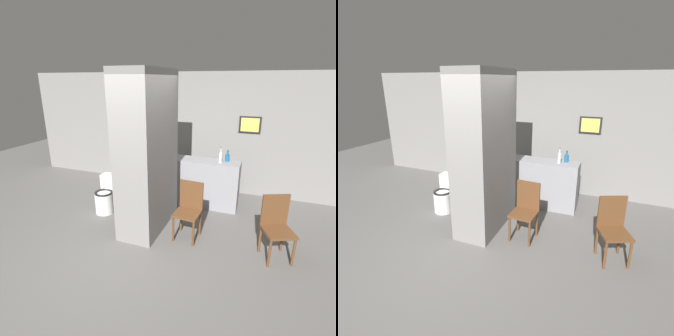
# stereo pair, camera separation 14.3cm
# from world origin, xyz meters

# --- Properties ---
(ground_plane) EXTENTS (14.00, 14.00, 0.00)m
(ground_plane) POSITION_xyz_m (0.00, 0.00, 0.00)
(ground_plane) COLOR #5B5956
(wall_back) EXTENTS (8.00, 0.09, 2.60)m
(wall_back) POSITION_xyz_m (-0.00, 2.63, 1.30)
(wall_back) COLOR gray
(wall_back) RESTS_ON ground_plane
(pillar_center) EXTENTS (0.62, 1.28, 2.60)m
(pillar_center) POSITION_xyz_m (0.07, 0.64, 1.30)
(pillar_center) COLOR gray
(pillar_center) RESTS_ON ground_plane
(counter_shelf) EXTENTS (1.42, 0.44, 0.95)m
(counter_shelf) POSITION_xyz_m (0.75, 1.75, 0.47)
(counter_shelf) COLOR gray
(counter_shelf) RESTS_ON ground_plane
(toilet) EXTENTS (0.35, 0.51, 0.69)m
(toilet) POSITION_xyz_m (-0.92, 0.81, 0.30)
(toilet) COLOR white
(toilet) RESTS_ON ground_plane
(chair_near_pillar) EXTENTS (0.41, 0.41, 0.92)m
(chair_near_pillar) POSITION_xyz_m (0.81, 0.55, 0.50)
(chair_near_pillar) COLOR brown
(chair_near_pillar) RESTS_ON ground_plane
(chair_by_doorway) EXTENTS (0.51, 0.51, 0.92)m
(chair_by_doorway) POSITION_xyz_m (2.11, 0.49, 0.50)
(chair_by_doorway) COLOR brown
(chair_by_doorway) RESTS_ON ground_plane
(bicycle) EXTENTS (1.68, 0.42, 0.71)m
(bicycle) POSITION_xyz_m (-0.43, 1.70, 0.34)
(bicycle) COLOR black
(bicycle) RESTS_ON ground_plane
(bottle_tall) EXTENTS (0.06, 0.06, 0.30)m
(bottle_tall) POSITION_xyz_m (1.08, 1.70, 1.06)
(bottle_tall) COLOR silver
(bottle_tall) RESTS_ON counter_shelf
(bottle_short) EXTENTS (0.08, 0.08, 0.22)m
(bottle_short) POSITION_xyz_m (1.19, 1.83, 1.03)
(bottle_short) COLOR #19598C
(bottle_short) RESTS_ON counter_shelf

